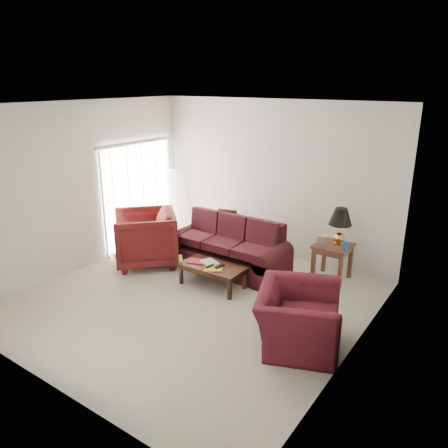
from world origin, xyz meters
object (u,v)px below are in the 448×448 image
(sofa, at_px, (226,245))
(end_table, at_px, (332,262))
(floor_lamp, at_px, (172,203))
(coffee_table, at_px, (213,276))
(armchair_right, at_px, (298,318))
(armchair_left, at_px, (145,238))

(sofa, height_order, end_table, sofa)
(end_table, distance_m, floor_lamp, 3.78)
(sofa, relative_size, coffee_table, 2.08)
(floor_lamp, height_order, armchair_right, floor_lamp)
(armchair_right, height_order, coffee_table, armchair_right)
(sofa, distance_m, end_table, 1.89)
(sofa, relative_size, armchair_right, 1.91)
(sofa, distance_m, armchair_right, 2.58)
(armchair_left, height_order, coffee_table, armchair_left)
(coffee_table, bearing_deg, armchair_left, 174.70)
(coffee_table, bearing_deg, armchair_right, -23.58)
(floor_lamp, distance_m, armchair_right, 4.72)
(sofa, bearing_deg, end_table, 20.31)
(sofa, height_order, floor_lamp, floor_lamp)
(armchair_right, bearing_deg, floor_lamp, 40.03)
(coffee_table, bearing_deg, sofa, 103.96)
(end_table, relative_size, armchair_right, 0.54)
(armchair_left, height_order, armchair_right, armchair_left)
(armchair_left, xyz_separation_m, coffee_table, (1.61, -0.07, -0.32))
(floor_lamp, relative_size, coffee_table, 1.38)
(sofa, bearing_deg, armchair_left, -155.63)
(end_table, relative_size, coffee_table, 0.59)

